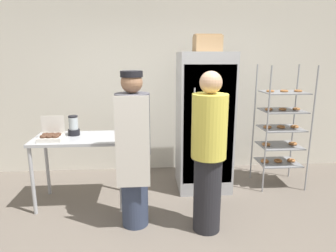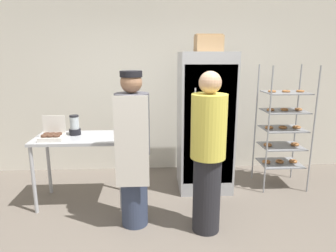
{
  "view_description": "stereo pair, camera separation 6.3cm",
  "coord_description": "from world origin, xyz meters",
  "px_view_note": "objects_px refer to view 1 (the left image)",
  "views": [
    {
      "loc": [
        -0.18,
        -2.56,
        1.87
      ],
      "look_at": [
        0.07,
        0.79,
        1.07
      ],
      "focal_mm": 32.0,
      "sensor_mm": 36.0,
      "label": 1
    },
    {
      "loc": [
        -0.11,
        -2.57,
        1.87
      ],
      "look_at": [
        0.07,
        0.79,
        1.07
      ],
      "focal_mm": 32.0,
      "sensor_mm": 36.0,
      "label": 2
    }
  ],
  "objects_px": {
    "blender_pitcher": "(74,127)",
    "cardboard_storage_box": "(207,43)",
    "baking_rack": "(281,128)",
    "donut_box": "(51,136)",
    "person_baker": "(133,149)",
    "person_customer": "(209,153)",
    "refrigerator": "(204,122)"
  },
  "relations": [
    {
      "from": "person_baker",
      "to": "baking_rack",
      "type": "bearing_deg",
      "value": 24.63
    },
    {
      "from": "refrigerator",
      "to": "blender_pitcher",
      "type": "relative_size",
      "value": 7.57
    },
    {
      "from": "blender_pitcher",
      "to": "donut_box",
      "type": "bearing_deg",
      "value": -133.69
    },
    {
      "from": "baking_rack",
      "to": "donut_box",
      "type": "bearing_deg",
      "value": -170.95
    },
    {
      "from": "blender_pitcher",
      "to": "person_baker",
      "type": "height_order",
      "value": "person_baker"
    },
    {
      "from": "blender_pitcher",
      "to": "person_customer",
      "type": "relative_size",
      "value": 0.15
    },
    {
      "from": "cardboard_storage_box",
      "to": "person_baker",
      "type": "distance_m",
      "value": 1.78
    },
    {
      "from": "donut_box",
      "to": "person_baker",
      "type": "relative_size",
      "value": 0.16
    },
    {
      "from": "refrigerator",
      "to": "donut_box",
      "type": "xyz_separation_m",
      "value": [
        -1.94,
        -0.5,
        -0.03
      ]
    },
    {
      "from": "refrigerator",
      "to": "person_baker",
      "type": "bearing_deg",
      "value": -134.7
    },
    {
      "from": "refrigerator",
      "to": "person_customer",
      "type": "distance_m",
      "value": 1.13
    },
    {
      "from": "refrigerator",
      "to": "cardboard_storage_box",
      "type": "height_order",
      "value": "cardboard_storage_box"
    },
    {
      "from": "cardboard_storage_box",
      "to": "donut_box",
      "type": "bearing_deg",
      "value": -165.0
    },
    {
      "from": "blender_pitcher",
      "to": "cardboard_storage_box",
      "type": "relative_size",
      "value": 0.72
    },
    {
      "from": "donut_box",
      "to": "cardboard_storage_box",
      "type": "height_order",
      "value": "cardboard_storage_box"
    },
    {
      "from": "donut_box",
      "to": "blender_pitcher",
      "type": "relative_size",
      "value": 1.09
    },
    {
      "from": "refrigerator",
      "to": "blender_pitcher",
      "type": "height_order",
      "value": "refrigerator"
    },
    {
      "from": "person_customer",
      "to": "refrigerator",
      "type": "bearing_deg",
      "value": 81.63
    },
    {
      "from": "person_baker",
      "to": "cardboard_storage_box",
      "type": "bearing_deg",
      "value": 45.53
    },
    {
      "from": "cardboard_storage_box",
      "to": "person_customer",
      "type": "relative_size",
      "value": 0.2
    },
    {
      "from": "refrigerator",
      "to": "blender_pitcher",
      "type": "bearing_deg",
      "value": -171.06
    },
    {
      "from": "baking_rack",
      "to": "blender_pitcher",
      "type": "height_order",
      "value": "baking_rack"
    },
    {
      "from": "person_customer",
      "to": "cardboard_storage_box",
      "type": "bearing_deg",
      "value": 80.86
    },
    {
      "from": "cardboard_storage_box",
      "to": "person_baker",
      "type": "relative_size",
      "value": 0.21
    },
    {
      "from": "baking_rack",
      "to": "person_customer",
      "type": "relative_size",
      "value": 1.01
    },
    {
      "from": "blender_pitcher",
      "to": "person_customer",
      "type": "height_order",
      "value": "person_customer"
    },
    {
      "from": "blender_pitcher",
      "to": "person_baker",
      "type": "distance_m",
      "value": 1.04
    },
    {
      "from": "cardboard_storage_box",
      "to": "person_baker",
      "type": "height_order",
      "value": "cardboard_storage_box"
    },
    {
      "from": "refrigerator",
      "to": "baking_rack",
      "type": "relative_size",
      "value": 1.1
    },
    {
      "from": "blender_pitcher",
      "to": "cardboard_storage_box",
      "type": "xyz_separation_m",
      "value": [
        1.75,
        0.3,
        1.03
      ]
    },
    {
      "from": "person_baker",
      "to": "person_customer",
      "type": "relative_size",
      "value": 1.0
    },
    {
      "from": "refrigerator",
      "to": "donut_box",
      "type": "bearing_deg",
      "value": -165.62
    }
  ]
}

